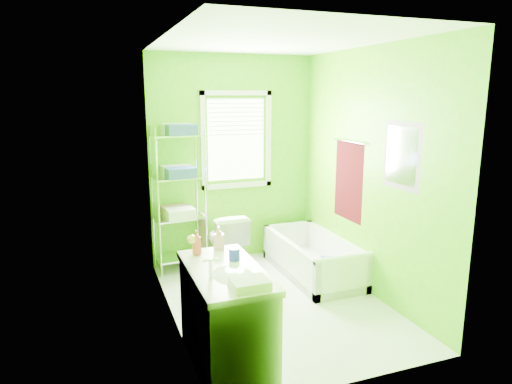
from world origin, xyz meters
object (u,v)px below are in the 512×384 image
object	(u,v)px
bathtub	(314,263)
toilet	(225,241)
wire_shelf_unit	(180,182)
vanity	(226,314)

from	to	relation	value
bathtub	toilet	world-z (taller)	toilet
wire_shelf_unit	toilet	bearing A→B (deg)	-25.37
bathtub	toilet	distance (m)	1.09
toilet	vanity	distance (m)	2.00
vanity	wire_shelf_unit	size ratio (longest dim) A/B	0.60
bathtub	vanity	distance (m)	2.07
wire_shelf_unit	vanity	bearing A→B (deg)	-91.90
vanity	bathtub	bearing A→B (deg)	43.19
bathtub	toilet	bearing A→B (deg)	151.38
wire_shelf_unit	bathtub	bearing A→B (deg)	-27.53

